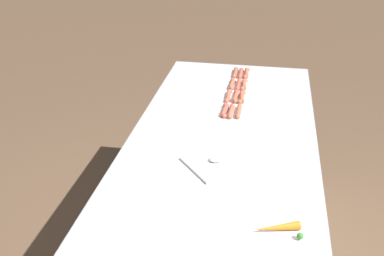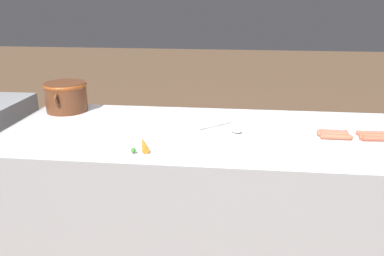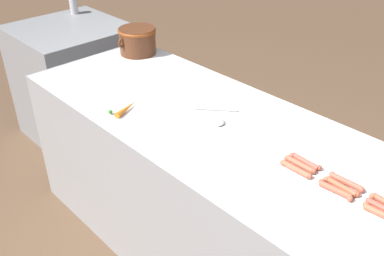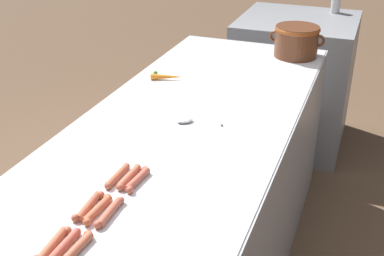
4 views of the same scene
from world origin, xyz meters
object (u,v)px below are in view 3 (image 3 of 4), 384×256
object	(u,v)px
hot_dog_2	(335,190)
soda_can	(74,6)
bean_pot	(137,39)
back_cabinet	(77,82)
hot_dog_7	(300,165)
carrot	(126,109)
hot_dog_10	(346,182)
hot_dog_1	(382,214)
hot_dog_6	(341,187)
hot_dog_3	(296,169)
serving_spoon	(218,118)
hot_dog_11	(305,162)

from	to	relation	value
hot_dog_2	soda_can	world-z (taller)	soda_can
hot_dog_2	bean_pot	bearing A→B (deg)	78.91
back_cabinet	soda_can	xyz separation A→B (m)	(0.21, 0.26, 0.53)
hot_dog_7	carrot	world-z (taller)	carrot
hot_dog_10	soda_can	world-z (taller)	soda_can
hot_dog_1	carrot	size ratio (longest dim) A/B	0.87
hot_dog_2	carrot	world-z (taller)	carrot
back_cabinet	hot_dog_6	world-z (taller)	back_cabinet
hot_dog_2	hot_dog_10	size ratio (longest dim) A/B	1.00
hot_dog_3	back_cabinet	bearing A→B (deg)	84.34
hot_dog_3	soda_can	distance (m)	2.52
hot_dog_3	carrot	xyz separation A→B (m)	(-0.21, 0.90, 0.00)
hot_dog_1	hot_dog_10	bearing A→B (deg)	67.96
hot_dog_1	hot_dog_6	world-z (taller)	same
serving_spoon	hot_dog_2	bearing A→B (deg)	-96.55
hot_dog_11	bean_pot	distance (m)	1.51
hot_dog_1	hot_dog_6	bearing A→B (deg)	79.67
serving_spoon	carrot	distance (m)	0.48
serving_spoon	hot_dog_10	bearing A→B (deg)	-90.41
back_cabinet	hot_dog_3	size ratio (longest dim) A/B	6.07
hot_dog_7	hot_dog_11	bearing A→B (deg)	-5.50
back_cabinet	bean_pot	world-z (taller)	bean_pot
hot_dog_10	bean_pot	bearing A→B (deg)	81.43
hot_dog_6	hot_dog_2	bearing A→B (deg)	172.10
hot_dog_10	serving_spoon	bearing A→B (deg)	89.59
hot_dog_1	hot_dog_11	world-z (taller)	same
back_cabinet	bean_pot	xyz separation A→B (m)	(0.11, -0.73, 0.54)
hot_dog_3	serving_spoon	world-z (taller)	hot_dog_3
soda_can	hot_dog_1	bearing A→B (deg)	-98.62
back_cabinet	soda_can	size ratio (longest dim) A/B	7.51
back_cabinet	hot_dog_11	world-z (taller)	back_cabinet
hot_dog_7	carrot	size ratio (longest dim) A/B	0.87
hot_dog_6	soda_can	distance (m)	2.70
hot_dog_3	hot_dog_7	world-z (taller)	same
hot_dog_7	serving_spoon	bearing A→B (deg)	85.41
hot_dog_3	hot_dog_1	bearing A→B (deg)	-89.87
hot_dog_2	hot_dog_3	distance (m)	0.18
back_cabinet	hot_dog_2	size ratio (longest dim) A/B	6.08
bean_pot	hot_dog_1	bearing A→B (deg)	-99.96
hot_dog_1	hot_dog_11	size ratio (longest dim) A/B	1.00
hot_dog_2	hot_dog_10	distance (m)	0.08
hot_dog_11	carrot	xyz separation A→B (m)	(-0.28, 0.90, 0.00)
hot_dog_2	back_cabinet	bearing A→B (deg)	84.76
hot_dog_7	hot_dog_11	world-z (taller)	same
hot_dog_1	serving_spoon	xyz separation A→B (m)	(0.08, 0.89, -0.00)
carrot	hot_dog_11	bearing A→B (deg)	-72.66
serving_spoon	soda_can	distance (m)	2.00
soda_can	back_cabinet	bearing A→B (deg)	-129.67
back_cabinet	hot_dog_2	bearing A→B (deg)	-95.24
hot_dog_7	soda_can	distance (m)	2.50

